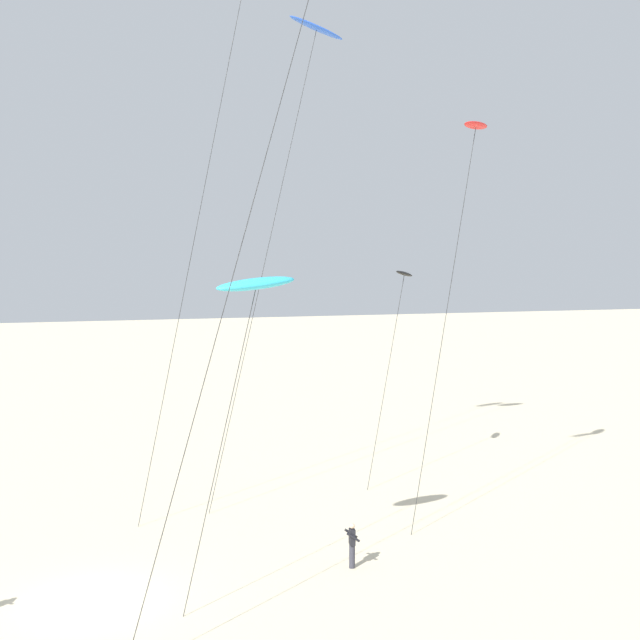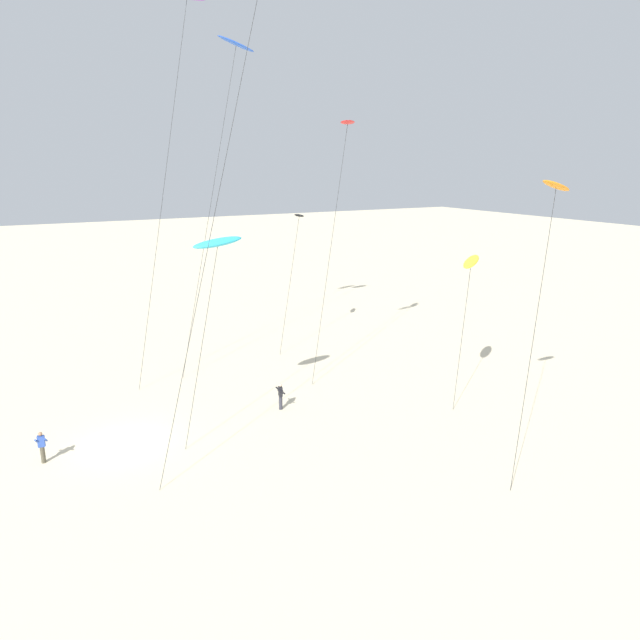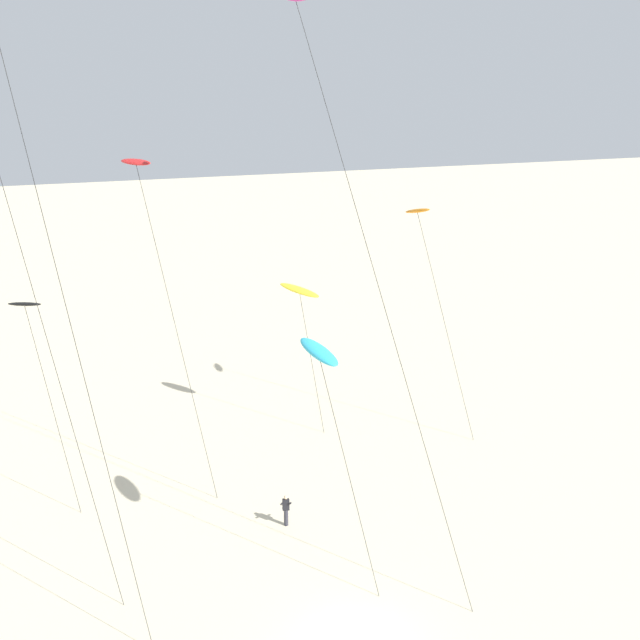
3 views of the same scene
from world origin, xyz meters
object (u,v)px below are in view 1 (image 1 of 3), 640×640
kite_flyer_middle (352,544)px  kite_cyan (256,285)px  kite_black (404,277)px  kite_red (475,133)px  kite_blue (315,33)px

kite_flyer_middle → kite_cyan: bearing=-82.1°
kite_black → kite_red: 8.82m
kite_black → kite_cyan: bearing=-42.1°
kite_cyan → kite_blue: bearing=153.9°
kite_blue → kite_black: (0.88, 4.46, -12.02)m
kite_red → kite_flyer_middle: kite_red is taller
kite_red → kite_black: bearing=-173.3°
kite_flyer_middle → kite_blue: bearing=168.3°
kite_cyan → kite_flyer_middle: 10.28m
kite_black → kite_blue: bearing=-101.2°
kite_blue → kite_flyer_middle: size_ratio=13.92×
kite_cyan → kite_blue: (-12.71, 6.22, 11.98)m
kite_cyan → kite_red: (-5.83, 11.39, 6.39)m
kite_red → kite_cyan: bearing=-62.9°
kite_blue → kite_black: size_ratio=2.14×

